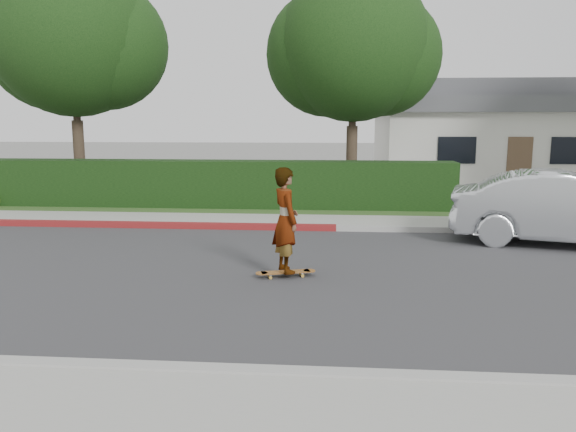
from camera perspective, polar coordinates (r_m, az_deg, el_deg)
name	(u,v)px	position (r m, az deg, el deg)	size (l,w,h in m)	color
ground	(280,275)	(9.95, -0.81, -6.02)	(120.00, 120.00, 0.00)	slate
road	(280,275)	(9.95, -0.81, -5.99)	(60.00, 8.00, 0.01)	#2D2D30
curb_near	(243,374)	(6.10, -4.61, -15.74)	(60.00, 0.20, 0.15)	#9E9E99
sidewalk_near	(227,421)	(5.33, -6.25, -20.00)	(60.00, 1.60, 0.12)	gray
curb_far	(296,227)	(13.92, 0.80, -1.17)	(60.00, 0.20, 0.15)	#9E9E99
curb_red_section	(101,224)	(15.09, -18.50, -0.81)	(12.00, 0.21, 0.15)	maroon
sidewalk_far	(298,222)	(14.80, 1.03, -0.57)	(60.00, 1.60, 0.12)	gray
planting_strip	(302,212)	(16.38, 1.39, 0.39)	(60.00, 1.60, 0.10)	#2D4C1E
hedge	(205,185)	(17.30, -8.47, 3.12)	(15.00, 1.00, 1.50)	black
tree_left	(74,40)	(20.25, -20.88, 16.36)	(5.99, 5.21, 8.00)	#33261C
tree_center	(353,51)	(18.86, 6.62, 16.34)	(5.66, 4.84, 7.44)	#33261C
house	(496,134)	(26.51, 20.35, 7.79)	(10.60, 8.60, 4.30)	beige
skateboard	(286,272)	(9.78, -0.24, -5.74)	(1.07, 0.49, 0.10)	gold
skateboarder	(286,220)	(9.58, -0.24, -0.42)	(0.66, 0.43, 1.81)	white
car_silver	(568,209)	(13.57, 26.58, 0.65)	(1.70, 4.88, 1.61)	silver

